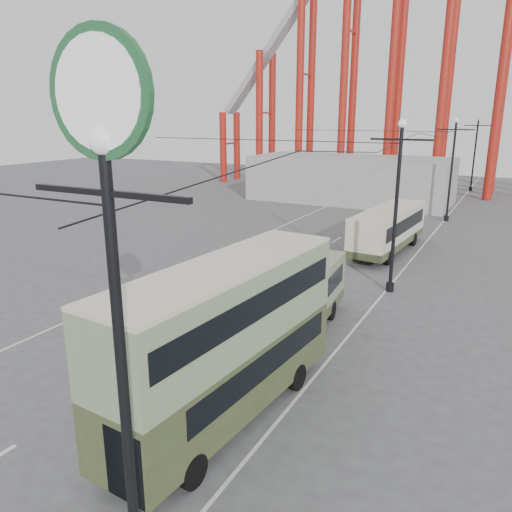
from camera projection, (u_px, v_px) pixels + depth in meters
The scene contains 11 objects.
ground at pixel (63, 438), 15.19m from camera, with size 160.00×160.00×0.00m, color #4C4C4F.
road_markings at pixel (296, 267), 32.32m from camera, with size 12.52×120.00×0.01m.
lamp_post_near at pixel (110, 220), 7.98m from camera, with size 3.20×0.44×10.80m.
lamp_post_mid at pixel (396, 209), 26.70m from camera, with size 3.20×0.44×9.32m.
lamp_post_far at pixel (451, 171), 45.40m from camera, with size 3.20×0.44×9.32m.
lamp_post_distant at pixel (474, 155), 64.11m from camera, with size 3.20×0.44×9.32m.
fairground_shed at pixel (350, 179), 57.18m from camera, with size 22.00×10.00×5.00m, color gray.
double_decker_bus at pixel (226, 335), 15.51m from camera, with size 3.20×9.84×5.20m.
single_decker_green at pixel (290, 306), 21.28m from camera, with size 3.25×10.43×2.90m.
single_decker_cream at pixel (388, 228), 35.59m from camera, with size 3.25×10.17×3.12m.
pedestrian at pixel (283, 292), 25.09m from camera, with size 0.67×0.44×1.84m, color black.
Camera 1 is at (11.35, -8.82, 9.47)m, focal length 35.00 mm.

